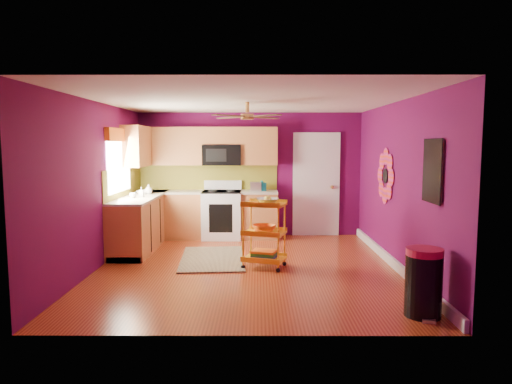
{
  "coord_description": "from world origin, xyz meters",
  "views": [
    {
      "loc": [
        0.15,
        -6.78,
        1.86
      ],
      "look_at": [
        0.13,
        0.4,
        1.11
      ],
      "focal_mm": 32.0,
      "sensor_mm": 36.0,
      "label": 1
    }
  ],
  "objects": [
    {
      "name": "soap_bottle_a",
      "position": [
        -1.89,
        1.17,
        1.03
      ],
      "size": [
        0.08,
        0.08,
        0.17
      ],
      "primitive_type": "imported",
      "color": "#EA3F72",
      "rests_on": "lower_cabinets"
    },
    {
      "name": "counter_cup",
      "position": [
        -2.0,
        1.05,
        0.98
      ],
      "size": [
        0.11,
        0.11,
        0.09
      ],
      "primitive_type": "imported",
      "color": "white",
      "rests_on": "lower_cabinets"
    },
    {
      "name": "right_wall_art",
      "position": [
        2.23,
        -0.34,
        1.44
      ],
      "size": [
        0.04,
        2.74,
        1.04
      ],
      "color": "black",
      "rests_on": "ground"
    },
    {
      "name": "ceiling_fan",
      "position": [
        0.0,
        0.2,
        2.29
      ],
      "size": [
        1.01,
        1.01,
        0.26
      ],
      "color": "#BF8C3F",
      "rests_on": "ground"
    },
    {
      "name": "upper_cabinetry",
      "position": [
        -1.24,
        2.17,
        1.8
      ],
      "size": [
        2.8,
        2.3,
        1.26
      ],
      "color": "#9C572A",
      "rests_on": "ground"
    },
    {
      "name": "rolling_cart",
      "position": [
        0.26,
        -0.02,
        0.57
      ],
      "size": [
        0.71,
        0.61,
        1.1
      ],
      "color": "yellow",
      "rests_on": "ground"
    },
    {
      "name": "left_window",
      "position": [
        -2.22,
        1.05,
        1.74
      ],
      "size": [
        0.08,
        1.35,
        1.08
      ],
      "color": "white",
      "rests_on": "ground"
    },
    {
      "name": "lower_cabinets",
      "position": [
        -1.35,
        1.82,
        0.43
      ],
      "size": [
        2.81,
        2.31,
        0.94
      ],
      "color": "#9C572A",
      "rests_on": "ground"
    },
    {
      "name": "room_envelope",
      "position": [
        0.03,
        0.0,
        1.63
      ],
      "size": [
        4.54,
        5.04,
        2.52
      ],
      "color": "#5B0A45",
      "rests_on": "ground"
    },
    {
      "name": "electric_range",
      "position": [
        -0.55,
        2.17,
        0.48
      ],
      "size": [
        0.76,
        0.66,
        1.13
      ],
      "color": "white",
      "rests_on": "ground"
    },
    {
      "name": "toaster",
      "position": [
        0.12,
        2.19,
        1.03
      ],
      "size": [
        0.22,
        0.15,
        0.18
      ],
      "primitive_type": "cube",
      "color": "beige",
      "rests_on": "lower_cabinets"
    },
    {
      "name": "teal_kettle",
      "position": [
        0.24,
        2.23,
        1.02
      ],
      "size": [
        0.18,
        0.18,
        0.21
      ],
      "color": "teal",
      "rests_on": "lower_cabinets"
    },
    {
      "name": "ground",
      "position": [
        0.0,
        0.0,
        0.0
      ],
      "size": [
        5.0,
        5.0,
        0.0
      ],
      "primitive_type": "plane",
      "color": "maroon",
      "rests_on": "ground"
    },
    {
      "name": "soap_bottle_b",
      "position": [
        -1.88,
        1.65,
        1.03
      ],
      "size": [
        0.14,
        0.14,
        0.18
      ],
      "primitive_type": "imported",
      "color": "white",
      "rests_on": "lower_cabinets"
    },
    {
      "name": "trash_can",
      "position": [
        1.95,
        -1.97,
        0.37
      ],
      "size": [
        0.48,
        0.48,
        0.75
      ],
      "color": "black",
      "rests_on": "ground"
    },
    {
      "name": "panel_door",
      "position": [
        1.35,
        2.47,
        1.02
      ],
      "size": [
        0.95,
        0.11,
        2.15
      ],
      "color": "white",
      "rests_on": "ground"
    },
    {
      "name": "counter_dish",
      "position": [
        -1.99,
        1.69,
        0.97
      ],
      "size": [
        0.25,
        0.25,
        0.06
      ],
      "primitive_type": "imported",
      "color": "white",
      "rests_on": "lower_cabinets"
    },
    {
      "name": "shag_rug",
      "position": [
        -0.58,
        0.48,
        0.01
      ],
      "size": [
        1.12,
        1.7,
        0.02
      ],
      "primitive_type": "cube",
      "rotation": [
        0.0,
        0.0,
        0.07
      ],
      "color": "black",
      "rests_on": "ground"
    }
  ]
}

